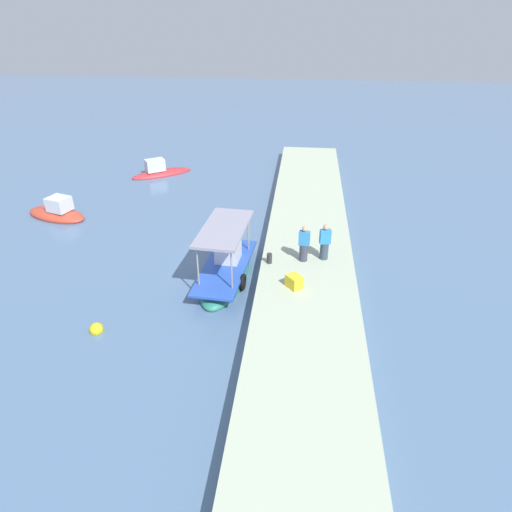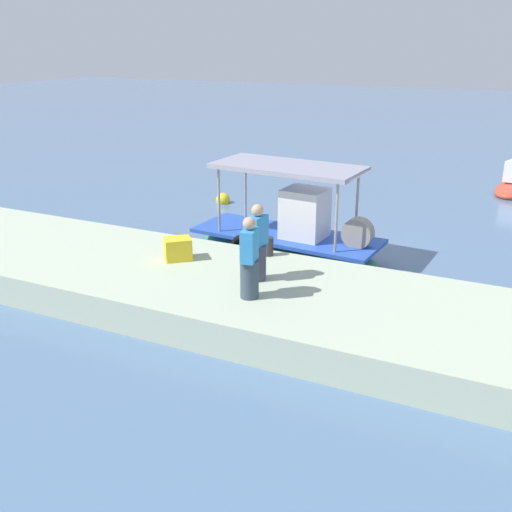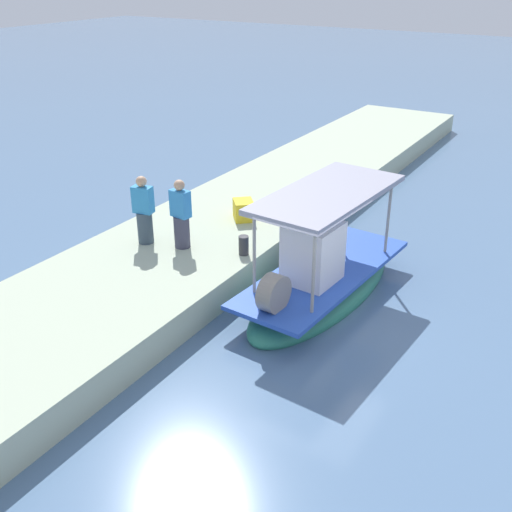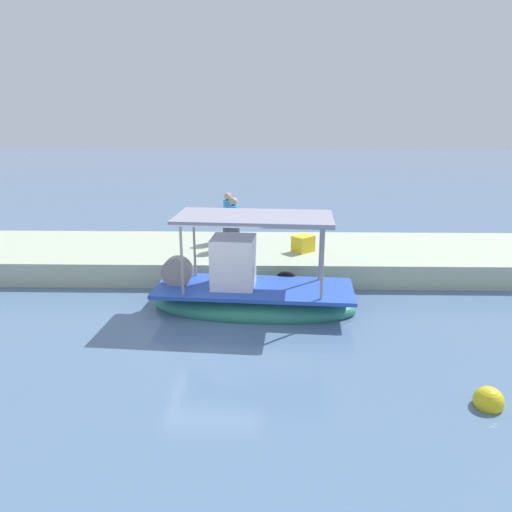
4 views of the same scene
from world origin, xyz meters
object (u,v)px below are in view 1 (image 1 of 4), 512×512
at_px(moored_boat_near, 57,213).
at_px(fisherman_near_bollard, 304,245).
at_px(cargo_crate, 294,282).
at_px(marker_buoy, 96,329).
at_px(fisherman_by_crate, 325,243).
at_px(moored_boat_mid, 161,172).
at_px(main_fishing_boat, 226,268).
at_px(mooring_bollard, 269,258).

bearing_deg(moored_boat_near, fisherman_near_bollard, -108.59).
bearing_deg(cargo_crate, marker_buoy, 110.70).
xyz_separation_m(fisherman_by_crate, cargo_crate, (-2.52, 1.26, -0.51)).
distance_m(fisherman_near_bollard, cargo_crate, 2.34).
bearing_deg(moored_boat_mid, fisherman_by_crate, -137.23).
xyz_separation_m(main_fishing_boat, moored_boat_near, (5.49, 10.95, -0.24)).
bearing_deg(main_fishing_boat, fisherman_near_bollard, -79.23).
height_order(mooring_bollard, marker_buoy, mooring_bollard).
relative_size(moored_boat_near, moored_boat_mid, 0.97).
distance_m(fisherman_near_bollard, marker_buoy, 9.33).
xyz_separation_m(main_fishing_boat, fisherman_by_crate, (0.91, -4.36, 1.04)).
distance_m(marker_buoy, moored_boat_mid, 17.91).
bearing_deg(moored_boat_near, cargo_crate, -116.80).
relative_size(fisherman_near_bollard, mooring_bollard, 3.68).
bearing_deg(marker_buoy, main_fishing_boat, -44.24).
height_order(main_fishing_boat, fisherman_near_bollard, main_fishing_boat).
bearing_deg(fisherman_near_bollard, mooring_bollard, 105.33).
bearing_deg(moored_boat_near, marker_buoy, -146.04).
height_order(fisherman_by_crate, moored_boat_near, fisherman_by_crate).
distance_m(marker_buoy, moored_boat_near, 11.92).
height_order(cargo_crate, marker_buoy, cargo_crate).
bearing_deg(fisherman_by_crate, mooring_bollard, 105.45).
bearing_deg(marker_buoy, moored_boat_mid, 9.00).
bearing_deg(main_fishing_boat, mooring_bollard, -82.88).
distance_m(main_fishing_boat, fisherman_by_crate, 4.58).
distance_m(main_fishing_boat, mooring_bollard, 2.01).
xyz_separation_m(fisherman_by_crate, mooring_bollard, (-0.67, 2.43, -0.54)).
height_order(cargo_crate, moored_boat_mid, cargo_crate).
distance_m(main_fishing_boat, fisherman_near_bollard, 3.64).
height_order(main_fishing_boat, marker_buoy, main_fishing_boat).
distance_m(mooring_bollard, marker_buoy, 7.81).
xyz_separation_m(mooring_bollard, moored_boat_near, (5.25, 12.88, -0.73)).
bearing_deg(fisherman_near_bollard, moored_boat_mid, 39.78).
bearing_deg(moored_boat_near, mooring_bollard, -112.17).
bearing_deg(moored_boat_mid, mooring_bollard, -145.35).
distance_m(mooring_bollard, moored_boat_mid, 15.88).
relative_size(fisherman_by_crate, moored_boat_mid, 0.39).
height_order(main_fishing_boat, moored_boat_mid, main_fishing_boat).
bearing_deg(moored_boat_mid, moored_boat_near, 153.69).
bearing_deg(cargo_crate, fisherman_by_crate, -26.54).
bearing_deg(mooring_bollard, main_fishing_boat, 97.12).
bearing_deg(cargo_crate, mooring_bollard, 32.38).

